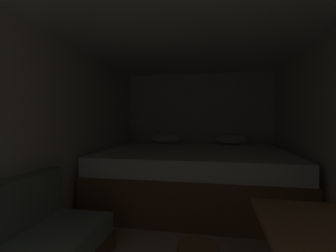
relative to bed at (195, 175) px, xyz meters
name	(u,v)px	position (x,y,z in m)	size (l,w,h in m)	color
ground_plane	(184,251)	(0.00, -1.32, -0.38)	(6.68, 6.68, 0.00)	beige
wall_back	(199,128)	(0.00, 1.04, 0.62)	(2.71, 0.05, 2.00)	beige
wall_left	(48,137)	(-1.33, -1.32, 0.62)	(0.05, 4.68, 2.00)	beige
ceiling_slab	(185,21)	(0.00, -1.32, 1.65)	(2.71, 4.68, 0.05)	white
bed	(195,175)	(0.00, 0.00, 0.00)	(2.49, 1.96, 0.91)	brown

